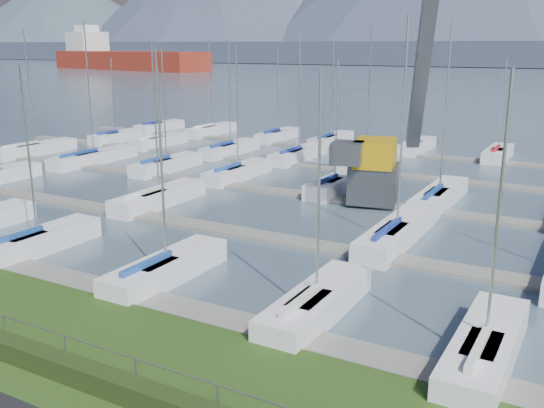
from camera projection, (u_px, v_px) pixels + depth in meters
The scene contains 6 objects.
hedge at pixel (79, 373), 19.05m from camera, with size 80.00×0.70×0.70m, color #233313.
fence at pixel (87, 343), 19.17m from camera, with size 0.04×0.04×80.00m, color gray.
docks at pixel (372, 204), 41.45m from camera, with size 90.00×41.60×0.25m.
crane at pixel (389, 121), 41.05m from camera, with size 6.83×13.16×22.35m.
cargo_ship_west at pixel (123, 60), 266.68m from camera, with size 86.57×32.25×21.50m.
sailboat_fleet at pixel (364, 116), 43.27m from camera, with size 75.09×49.77×12.95m.
Camera 1 is at (13.65, -12.30, 10.35)m, focal length 40.00 mm.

